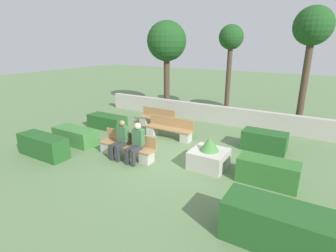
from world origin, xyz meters
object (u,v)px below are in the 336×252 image
Objects in this scene: person_seated_woman at (136,141)px; bench_left_side at (157,120)px; tree_leftmost at (167,42)px; bench_front at (127,148)px; tree_center_right at (312,30)px; person_seated_man at (121,138)px; bench_right_side at (169,130)px; planter_corner_left at (209,156)px; tree_center_left at (231,42)px.

bench_left_side is at bearing 113.72° from person_seated_woman.
tree_leftmost is (-1.63, 3.60, 3.48)m from bench_left_side.
bench_left_side is (-1.05, 3.42, -0.02)m from bench_front.
person_seated_man is at bearing -125.01° from tree_center_right.
person_seated_woman is at bearing -66.00° from tree_leftmost.
tree_center_right is (4.69, 6.74, 3.94)m from bench_front.
bench_front is 1.03× the size of bench_right_side.
bench_right_side is at bearing 83.77° from bench_front.
planter_corner_left is 0.22× the size of tree_leftmost.
planter_corner_left is (2.21, 0.83, -0.33)m from person_seated_woman.
bench_right_side is 6.13m from tree_center_left.
tree_center_left reaches higher than person_seated_woman.
planter_corner_left is 0.20× the size of tree_center_right.
person_seated_man is (-0.14, -0.14, 0.38)m from bench_front.
person_seated_woman is (0.26, -2.52, 0.39)m from bench_right_side.
bench_left_side is at bearing 144.03° from planter_corner_left.
bench_right_side is 0.40× the size of tree_center_right.
bench_right_side is 1.93× the size of planter_corner_left.
person_seated_woman is at bearing -159.48° from planter_corner_left.
person_seated_man reaches higher than planter_corner_left.
bench_front is at bearing -124.80° from tree_center_right.
tree_leftmost is at bearing -174.68° from tree_center_left.
person_seated_man is 0.25× the size of tree_center_right.
planter_corner_left is at bearing -75.45° from tree_center_left.
bench_right_side is at bearing -135.41° from tree_center_right.
person_seated_woman reaches higher than bench_front.
person_seated_man is 0.66m from person_seated_woman.
bench_right_side is at bearing 95.87° from person_seated_woman.
person_seated_man is at bearing -133.54° from bench_front.
person_seated_man is 0.26× the size of tree_leftmost.
tree_leftmost reaches higher than person_seated_woman.
tree_center_left is (0.73, 4.99, 3.50)m from bench_right_side.
bench_right_side is 1.61× the size of person_seated_man.
tree_center_left is (3.66, 0.34, 0.03)m from tree_leftmost.
person_seated_woman is (0.66, 0.00, 0.01)m from person_seated_man.
planter_corner_left is (2.86, 0.83, -0.32)m from person_seated_man.
tree_center_right reaches higher than tree_leftmost.
tree_center_right reaches higher than person_seated_man.
bench_front is at bearing 164.65° from person_seated_woman.
tree_leftmost reaches higher than bench_left_side.
planter_corner_left is (3.77, -2.74, 0.07)m from bench_left_side.
tree_center_left is at bearing 82.34° from bench_front.
tree_center_left is at bearing 104.55° from planter_corner_left.
tree_center_left is (1.13, 7.51, 3.12)m from person_seated_man.
tree_leftmost reaches higher than person_seated_man.
person_seated_woman is 1.22× the size of planter_corner_left.
planter_corner_left reaches higher than bench_left_side.
bench_front is at bearing -69.17° from tree_leftmost.
planter_corner_left is at bearing 14.08° from bench_front.
tree_leftmost is at bearing 109.47° from person_seated_man.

